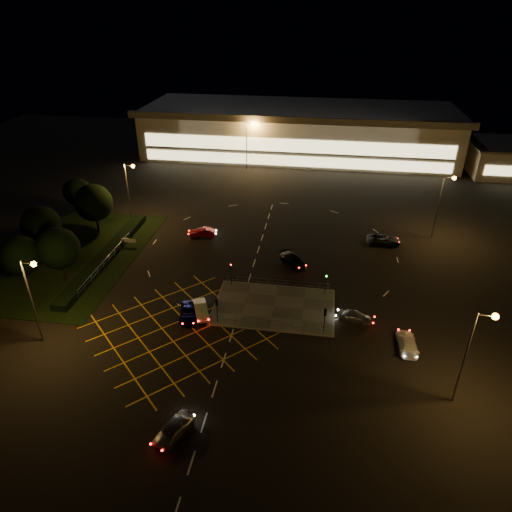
# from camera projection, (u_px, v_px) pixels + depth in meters

# --- Properties ---
(ground) EXTENTS (180.00, 180.00, 0.00)m
(ground) POSITION_uv_depth(u_px,v_px,m) (260.00, 296.00, 56.77)
(ground) COLOR black
(ground) RESTS_ON ground
(pedestrian_island) EXTENTS (14.00, 9.00, 0.12)m
(pedestrian_island) POSITION_uv_depth(u_px,v_px,m) (274.00, 307.00, 54.75)
(pedestrian_island) COLOR #4C4944
(pedestrian_island) RESTS_ON ground
(grass_verge) EXTENTS (18.00, 30.00, 0.08)m
(grass_verge) POSITION_uv_depth(u_px,v_px,m) (74.00, 256.00, 65.66)
(grass_verge) COLOR black
(grass_verge) RESTS_ON ground
(hedge) EXTENTS (2.00, 26.00, 1.00)m
(hedge) POSITION_uv_depth(u_px,v_px,m) (106.00, 256.00, 64.76)
(hedge) COLOR black
(hedge) RESTS_ON ground
(supermarket) EXTENTS (72.00, 26.50, 10.50)m
(supermarket) POSITION_uv_depth(u_px,v_px,m) (298.00, 130.00, 107.49)
(supermarket) COLOR beige
(supermarket) RESTS_ON ground
(streetlight_sw) EXTENTS (1.78, 0.56, 10.03)m
(streetlight_sw) POSITION_uv_depth(u_px,v_px,m) (32.00, 291.00, 46.10)
(streetlight_sw) COLOR slate
(streetlight_sw) RESTS_ON ground
(streetlight_se) EXTENTS (1.78, 0.56, 10.03)m
(streetlight_se) POSITION_uv_depth(u_px,v_px,m) (474.00, 346.00, 38.77)
(streetlight_se) COLOR slate
(streetlight_se) RESTS_ON ground
(streetlight_nw) EXTENTS (1.78, 0.56, 10.03)m
(streetlight_nw) POSITION_uv_depth(u_px,v_px,m) (130.00, 185.00, 72.19)
(streetlight_nw) COLOR slate
(streetlight_nw) RESTS_ON ground
(streetlight_ne) EXTENTS (1.78, 0.56, 10.03)m
(streetlight_ne) POSITION_uv_depth(u_px,v_px,m) (443.00, 198.00, 67.50)
(streetlight_ne) COLOR slate
(streetlight_ne) RESTS_ON ground
(streetlight_far_left) EXTENTS (1.78, 0.56, 10.03)m
(streetlight_far_left) POSITION_uv_depth(u_px,v_px,m) (248.00, 139.00, 96.14)
(streetlight_far_left) COLOR slate
(streetlight_far_left) RESTS_ON ground
(streetlight_far_right) EXTENTS (1.78, 0.56, 10.03)m
(streetlight_far_right) POSITION_uv_depth(u_px,v_px,m) (444.00, 144.00, 92.52)
(streetlight_far_right) COLOR slate
(streetlight_far_right) RESTS_ON ground
(signal_sw) EXTENTS (0.28, 0.30, 3.15)m
(signal_sw) POSITION_uv_depth(u_px,v_px,m) (217.00, 306.00, 50.99)
(signal_sw) COLOR black
(signal_sw) RESTS_ON pedestrian_island
(signal_se) EXTENTS (0.28, 0.30, 3.15)m
(signal_se) POSITION_uv_depth(u_px,v_px,m) (325.00, 316.00, 49.38)
(signal_se) COLOR black
(signal_se) RESTS_ON pedestrian_island
(signal_nw) EXTENTS (0.28, 0.30, 3.15)m
(signal_nw) POSITION_uv_depth(u_px,v_px,m) (231.00, 269.00, 57.86)
(signal_nw) COLOR black
(signal_nw) RESTS_ON pedestrian_island
(signal_ne) EXTENTS (0.28, 0.30, 3.15)m
(signal_ne) POSITION_uv_depth(u_px,v_px,m) (326.00, 277.00, 56.26)
(signal_ne) COLOR black
(signal_ne) RESTS_ON pedestrian_island
(tree_a) EXTENTS (5.04, 5.04, 6.86)m
(tree_a) POSITION_uv_depth(u_px,v_px,m) (20.00, 256.00, 56.93)
(tree_a) COLOR black
(tree_a) RESTS_ON ground
(tree_b) EXTENTS (5.40, 5.40, 7.35)m
(tree_b) POSITION_uv_depth(u_px,v_px,m) (41.00, 225.00, 63.93)
(tree_b) COLOR black
(tree_b) RESTS_ON ground
(tree_c) EXTENTS (5.76, 5.76, 7.84)m
(tree_c) POSITION_uv_depth(u_px,v_px,m) (94.00, 203.00, 70.13)
(tree_c) COLOR black
(tree_c) RESTS_ON ground
(tree_d) EXTENTS (4.68, 4.68, 6.37)m
(tree_d) POSITION_uv_depth(u_px,v_px,m) (77.00, 192.00, 76.55)
(tree_d) COLOR black
(tree_d) RESTS_ON ground
(tree_e) EXTENTS (5.40, 5.40, 7.35)m
(tree_e) POSITION_uv_depth(u_px,v_px,m) (58.00, 248.00, 57.97)
(tree_e) COLOR black
(tree_e) RESTS_ON ground
(car_near_silver) EXTENTS (3.10, 4.46, 1.41)m
(car_near_silver) POSITION_uv_depth(u_px,v_px,m) (173.00, 429.00, 38.38)
(car_near_silver) COLOR #B0B2B8
(car_near_silver) RESTS_ON ground
(car_queue_white) EXTENTS (2.92, 4.34, 1.35)m
(car_queue_white) POSITION_uv_depth(u_px,v_px,m) (201.00, 310.00, 53.16)
(car_queue_white) COLOR #BEBEBE
(car_queue_white) RESTS_ON ground
(car_left_blue) EXTENTS (3.06, 4.89, 1.26)m
(car_left_blue) POSITION_uv_depth(u_px,v_px,m) (189.00, 313.00, 52.73)
(car_left_blue) COLOR #0E0D4E
(car_left_blue) RESTS_ON ground
(car_far_dkgrey) EXTENTS (4.50, 4.79, 1.36)m
(car_far_dkgrey) POSITION_uv_depth(u_px,v_px,m) (293.00, 260.00, 63.27)
(car_far_dkgrey) COLOR black
(car_far_dkgrey) RESTS_ON ground
(car_right_silver) EXTENTS (3.99, 2.23, 1.28)m
(car_right_silver) POSITION_uv_depth(u_px,v_px,m) (355.00, 316.00, 52.10)
(car_right_silver) COLOR #B3B4BB
(car_right_silver) RESTS_ON ground
(car_circ_red) EXTENTS (4.11, 2.15, 1.29)m
(car_circ_red) POSITION_uv_depth(u_px,v_px,m) (202.00, 232.00, 70.91)
(car_circ_red) COLOR #9A0B0E
(car_circ_red) RESTS_ON ground
(car_east_grey) EXTENTS (5.15, 2.59, 1.40)m
(car_east_grey) POSITION_uv_depth(u_px,v_px,m) (384.00, 240.00, 68.59)
(car_east_grey) COLOR black
(car_east_grey) RESTS_ON ground
(car_approach_white) EXTENTS (2.01, 4.65, 1.33)m
(car_approach_white) POSITION_uv_depth(u_px,v_px,m) (407.00, 343.00, 48.07)
(car_approach_white) COLOR #BBBBBB
(car_approach_white) RESTS_ON ground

